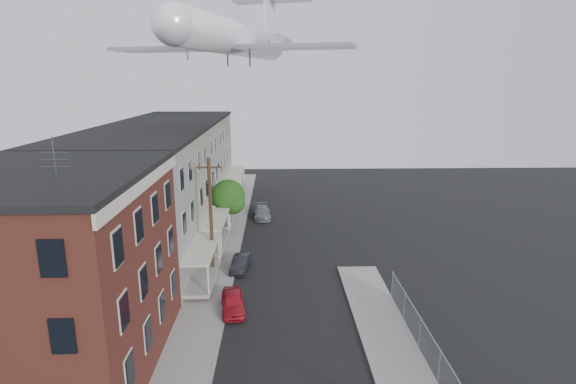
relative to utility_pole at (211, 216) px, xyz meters
name	(u,v)px	position (x,y,z in m)	size (l,w,h in m)	color
sidewalk_left	(224,246)	(0.10, 6.00, -4.61)	(3.00, 62.00, 0.12)	gray
sidewalk_right	(401,371)	(11.10, -12.00, -4.61)	(3.00, 26.00, 0.12)	gray
curb_left	(240,246)	(1.55, 6.00, -4.60)	(0.15, 62.00, 0.14)	gray
curb_right	(373,371)	(9.65, -12.00, -4.60)	(0.15, 26.00, 0.14)	gray
corner_building	(48,273)	(-6.40, -11.00, 0.49)	(10.31, 12.30, 12.15)	#3E1D13
row_house_a	(116,217)	(-6.36, -1.50, 0.45)	(11.98, 7.00, 10.30)	#626260
row_house_b	(145,192)	(-6.36, 5.50, 0.45)	(11.98, 7.00, 10.30)	#716559
row_house_c	(164,175)	(-6.36, 12.50, 0.45)	(11.98, 7.00, 10.30)	#626260
row_house_d	(179,163)	(-6.36, 19.50, 0.45)	(11.98, 7.00, 10.30)	#716559
row_house_e	(190,153)	(-6.36, 26.50, 0.45)	(11.98, 7.00, 10.30)	#626260
chainlink_fence	(439,367)	(12.60, -13.00, -3.68)	(0.06, 18.06, 1.90)	gray
utility_pole	(211,216)	(0.00, 0.00, 0.00)	(1.80, 0.26, 9.00)	black
street_tree	(230,198)	(0.33, 9.92, -1.22)	(3.22, 3.20, 5.20)	black
car_near	(233,302)	(2.00, -5.52, -4.06)	(1.45, 3.62, 1.23)	#B01625
car_mid	(241,263)	(2.00, 0.90, -4.12)	(1.16, 3.34, 1.10)	black
car_far	(262,212)	(3.27, 14.54, -4.06)	(1.72, 4.23, 1.23)	slate
airplane	(237,39)	(1.37, 10.58, 13.30)	(21.70, 24.83, 7.18)	white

